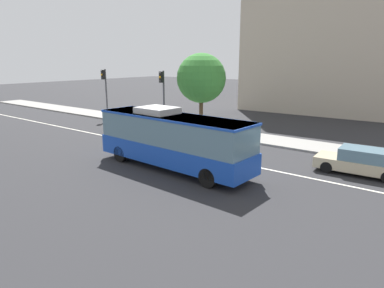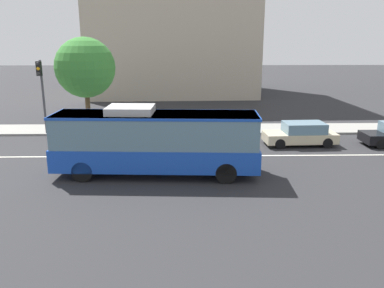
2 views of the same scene
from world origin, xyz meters
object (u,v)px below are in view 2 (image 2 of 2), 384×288
at_px(street_tree_kerbside_left, 85,68).
at_px(transit_bus, 156,140).
at_px(sedan_beige, 301,134).
at_px(traffic_light_mid_block, 41,85).

bearing_deg(street_tree_kerbside_left, transit_bus, -61.62).
relative_size(sedan_beige, street_tree_kerbside_left, 0.68).
xyz_separation_m(transit_bus, sedan_beige, (8.85, 5.48, -1.09)).
height_order(transit_bus, sedan_beige, transit_bus).
relative_size(traffic_light_mid_block, street_tree_kerbside_left, 0.77).
distance_m(transit_bus, street_tree_kerbside_left, 12.67).
height_order(traffic_light_mid_block, street_tree_kerbside_left, street_tree_kerbside_left).
relative_size(transit_bus, street_tree_kerbside_left, 1.50).
distance_m(sedan_beige, traffic_light_mid_block, 17.64).
relative_size(sedan_beige, traffic_light_mid_block, 0.88).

